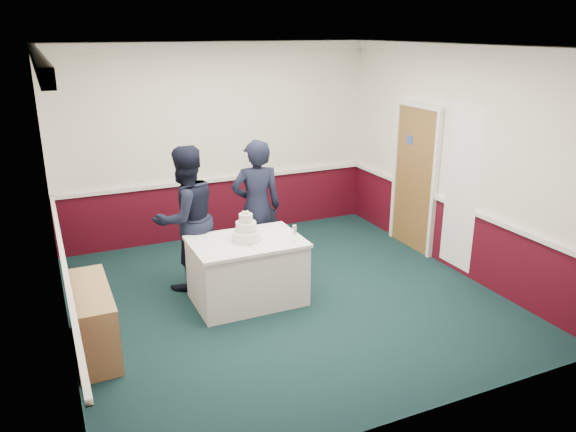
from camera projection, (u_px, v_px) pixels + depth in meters
name	position (u px, v px, depth m)	size (l,w,h in m)	color
ground	(285.00, 297.00, 6.97)	(5.00, 5.00, 0.00)	#143130
room_shell	(270.00, 132.00, 6.90)	(5.00, 5.00, 3.00)	white
sideboard	(93.00, 320.00, 5.73)	(0.41, 1.20, 0.70)	#A98452
cake_table	(247.00, 270.00, 6.78)	(1.32, 0.92, 0.79)	white
wedding_cake	(246.00, 231.00, 6.62)	(0.35, 0.35, 0.36)	white
cake_knife	(250.00, 246.00, 6.47)	(0.01, 0.22, 0.01)	silver
champagne_flute	(295.00, 231.00, 6.56)	(0.05, 0.05, 0.21)	silver
person_man	(186.00, 218.00, 7.01)	(0.89, 0.70, 1.84)	black
person_woman	(257.00, 208.00, 7.44)	(0.67, 0.44, 1.83)	black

